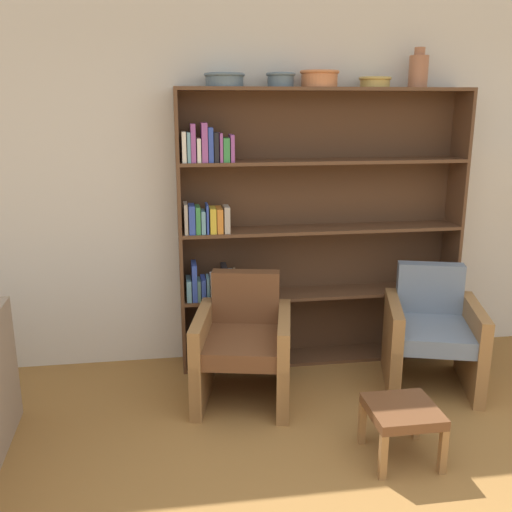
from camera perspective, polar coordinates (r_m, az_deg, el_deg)
wall_back at (r=4.50m, az=4.88°, el=7.04°), size 12.00×0.06×2.75m
bookshelf at (r=4.39m, az=4.24°, el=2.20°), size 2.18×0.30×2.11m
bowl_stoneware at (r=4.16m, az=-3.17°, el=17.26°), size 0.29×0.29×0.09m
bowl_sage at (r=4.22m, az=2.48°, el=17.29°), size 0.21×0.21×0.10m
bowl_terracotta at (r=4.28m, az=6.37°, el=17.30°), size 0.28×0.28×0.12m
bowl_brass at (r=4.41m, az=11.81°, el=16.73°), size 0.24×0.24×0.07m
vase_tall at (r=4.53m, az=15.94°, el=17.43°), size 0.14×0.14×0.28m
armchair_leather at (r=3.98m, az=-1.26°, el=-8.81°), size 0.77×0.80×0.84m
armchair_cushioned at (r=4.35m, az=17.16°, el=-7.34°), size 0.81×0.83×0.84m
footstool at (r=3.48m, az=14.43°, el=-15.16°), size 0.39×0.39×0.33m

